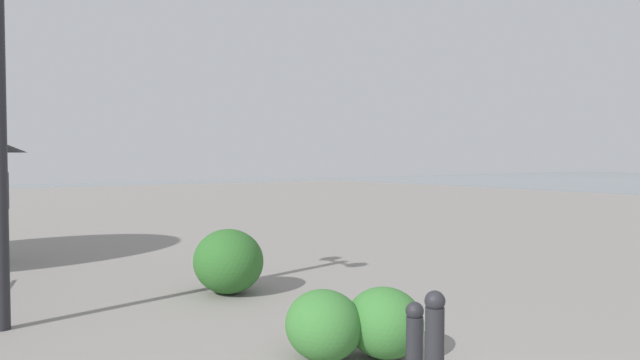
% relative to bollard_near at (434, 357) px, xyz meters
% --- Properties ---
extents(bollard_near, '(0.13, 0.13, 0.87)m').
position_rel_bollard_near_xyz_m(bollard_near, '(0.00, 0.00, 0.00)').
color(bollard_near, '#232328').
rests_on(bollard_near, ground).
extents(bollard_mid, '(0.13, 0.13, 0.68)m').
position_rel_bollard_near_xyz_m(bollard_mid, '(0.41, -0.23, -0.10)').
color(bollard_mid, '#232328').
rests_on(bollard_mid, ground).
extents(shrub_low, '(0.70, 0.63, 0.59)m').
position_rel_bollard_near_xyz_m(shrub_low, '(1.37, -0.13, -0.16)').
color(shrub_low, '#387533').
rests_on(shrub_low, ground).
extents(shrub_round, '(0.96, 0.86, 0.81)m').
position_rel_bollard_near_xyz_m(shrub_round, '(3.96, -0.50, -0.05)').
color(shrub_round, '#2D6628').
rests_on(shrub_round, ground).
extents(shrub_wide, '(0.70, 0.63, 0.60)m').
position_rel_bollard_near_xyz_m(shrub_wide, '(1.12, -0.59, -0.15)').
color(shrub_wide, '#387533').
rests_on(shrub_wide, ground).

